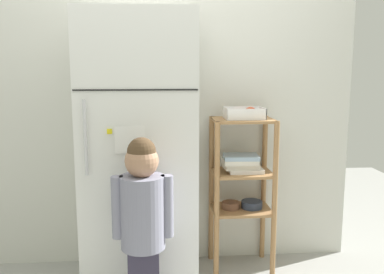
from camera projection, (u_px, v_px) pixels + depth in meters
The scene contains 5 objects.
kitchen_wall_back at pixel (162, 108), 2.98m from camera, with size 2.73×0.03×2.25m, color silver.
refrigerator at pixel (140, 151), 2.71m from camera, with size 0.71×0.60×1.75m.
child_standing at pixel (143, 212), 2.29m from camera, with size 0.34×0.25×1.04m.
pantry_shelf_unit at pixel (242, 178), 2.91m from camera, with size 0.42×0.33×1.07m.
fruit_bin at pixel (247, 114), 2.82m from camera, with size 0.26×0.20×0.08m.
Camera 1 is at (-0.03, -2.65, 1.40)m, focal length 39.49 mm.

